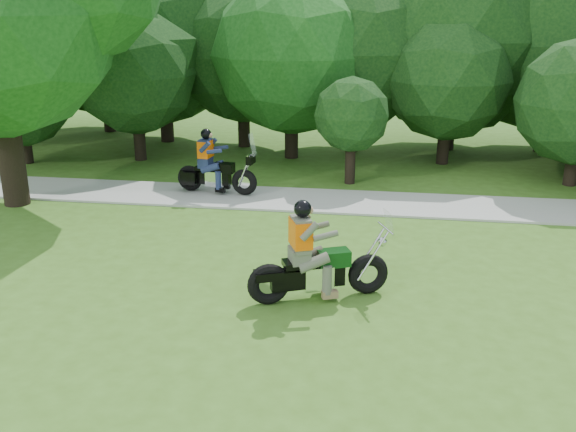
{
  "coord_description": "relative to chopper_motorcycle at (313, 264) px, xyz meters",
  "views": [
    {
      "loc": [
        -0.53,
        -9.04,
        5.25
      ],
      "look_at": [
        -2.5,
        3.65,
        0.99
      ],
      "focal_mm": 40.0,
      "sensor_mm": 36.0,
      "label": 1
    }
  ],
  "objects": [
    {
      "name": "tree_line",
      "position": [
        2.65,
        13.31,
        2.99
      ],
      "size": [
        39.4,
        11.3,
        7.8
      ],
      "color": "black",
      "rests_on": "ground"
    },
    {
      "name": "ground",
      "position": [
        1.76,
        -1.79,
        -0.72
      ],
      "size": [
        100.0,
        100.0,
        0.0
      ],
      "primitive_type": "plane",
      "color": "#3D651C",
      "rests_on": "ground"
    },
    {
      "name": "touring_motorcycle",
      "position": [
        -3.68,
        6.45,
        0.01
      ],
      "size": [
        2.44,
        0.9,
        1.86
      ],
      "rotation": [
        0.0,
        0.0,
        -0.12
      ],
      "color": "black",
      "rests_on": "walkway"
    },
    {
      "name": "chopper_motorcycle",
      "position": [
        0.0,
        0.0,
        0.0
      ],
      "size": [
        2.64,
        1.47,
        1.95
      ],
      "rotation": [
        0.0,
        0.0,
        0.4
      ],
      "color": "black",
      "rests_on": "ground"
    },
    {
      "name": "walkway",
      "position": [
        1.76,
        6.21,
        -0.69
      ],
      "size": [
        60.0,
        2.2,
        0.06
      ],
      "primitive_type": "cube",
      "color": "#A9A9A4",
      "rests_on": "ground"
    }
  ]
}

